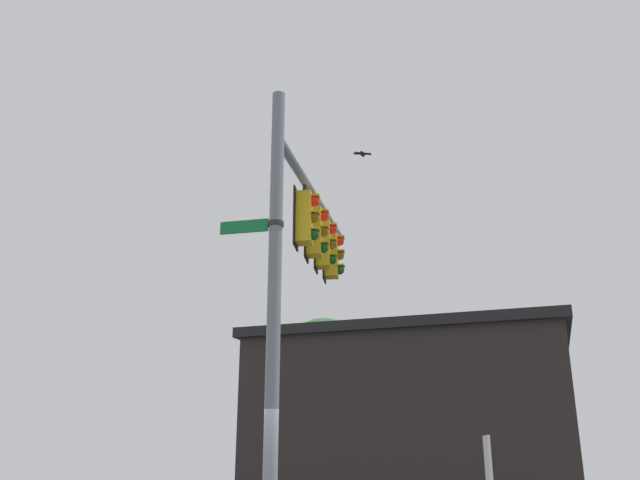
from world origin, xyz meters
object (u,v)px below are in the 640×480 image
Objects in this scene: traffic_light_mid_outer at (324,244)px; street_name_sign at (260,225)px; traffic_light_arm_end at (332,255)px; bird_flying at (362,154)px; traffic_light_nearest_pole at (305,218)px; traffic_light_mid_inner at (315,232)px.

traffic_light_mid_outer is 3.74m from street_name_sign.
bird_flying is (0.47, 0.78, 2.36)m from traffic_light_arm_end.
traffic_light_mid_outer is at bearing -6.11° from traffic_light_arm_end.
traffic_light_arm_end is 1.19× the size of street_name_sign.
traffic_light_nearest_pole is at bearing 164.81° from street_name_sign.
traffic_light_mid_inner and traffic_light_arm_end have the same top height.
traffic_light_mid_inner is 1.73m from traffic_light_arm_end.
traffic_light_mid_inner is 0.87m from traffic_light_mid_outer.
traffic_light_nearest_pole is 3.34m from bird_flying.
traffic_light_arm_end is 4.59m from street_name_sign.
traffic_light_mid_inner is 1.00× the size of traffic_light_arm_end.
traffic_light_nearest_pole is 2.60m from traffic_light_arm_end.
street_name_sign is at bearing -15.19° from traffic_light_nearest_pole.
bird_flying reaches higher than traffic_light_mid_outer.
traffic_light_arm_end is at bearing 173.89° from traffic_light_mid_outer.
traffic_light_mid_outer is 2.54m from bird_flying.
street_name_sign is at bearing -21.42° from bird_flying.
traffic_light_nearest_pole is at bearing -6.11° from traffic_light_arm_end.
traffic_light_mid_inner is at bearing 173.89° from traffic_light_nearest_pole.
bird_flying is (-1.25, 0.96, 2.36)m from traffic_light_mid_inner.
traffic_light_mid_outer reaches higher than street_name_sign.
traffic_light_nearest_pole and traffic_light_arm_end have the same top height.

